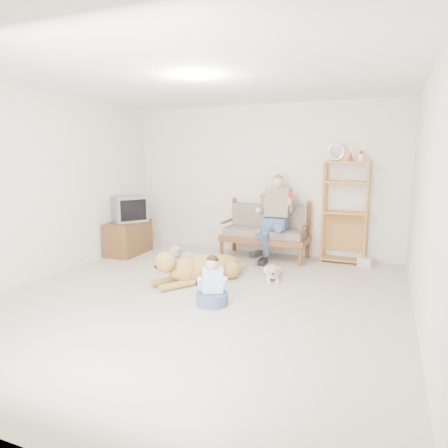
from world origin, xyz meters
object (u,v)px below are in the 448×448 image
at_px(etagere, 345,211).
at_px(golden_retriever, 197,268).
at_px(loveseat, 266,230).
at_px(tv_stand, 128,238).

bearing_deg(etagere, golden_retriever, -133.52).
distance_m(loveseat, golden_retriever, 1.85).
relative_size(etagere, golden_retriever, 1.35).
bearing_deg(tv_stand, etagere, 10.49).
relative_size(loveseat, golden_retriever, 1.03).
distance_m(etagere, tv_stand, 3.87).
xyz_separation_m(etagere, golden_retriever, (-1.81, -1.91, -0.67)).
xyz_separation_m(etagere, tv_stand, (-3.73, -0.87, -0.57)).
bearing_deg(loveseat, tv_stand, -162.44).
height_order(etagere, golden_retriever, etagere).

